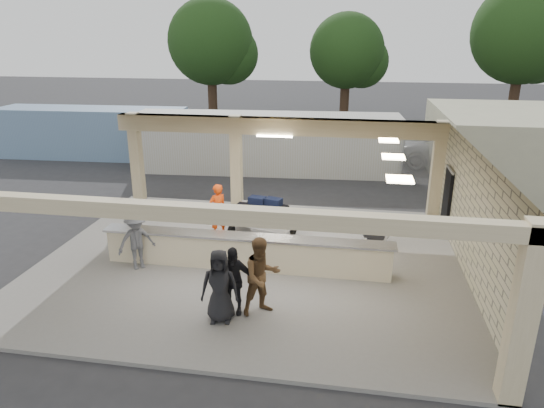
% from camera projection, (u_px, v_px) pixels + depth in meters
% --- Properties ---
extents(ground, '(120.00, 120.00, 0.00)m').
position_uv_depth(ground, '(250.00, 263.00, 14.20)').
color(ground, '#2A2A2D').
rests_on(ground, ground).
extents(pavilion, '(12.01, 10.00, 3.55)m').
position_uv_depth(pavilion, '(261.00, 213.00, 14.34)').
color(pavilion, slate).
rests_on(pavilion, ground).
extents(baggage_counter, '(8.20, 0.58, 0.98)m').
position_uv_depth(baggage_counter, '(246.00, 252.00, 13.54)').
color(baggage_counter, beige).
rests_on(baggage_counter, pavilion).
extents(luggage_cart, '(2.53, 1.95, 1.30)m').
position_uv_depth(luggage_cart, '(262.00, 215.00, 15.72)').
color(luggage_cart, silver).
rests_on(luggage_cart, pavilion).
extents(drum_fan, '(0.89, 0.63, 0.95)m').
position_uv_depth(drum_fan, '(376.00, 231.00, 14.91)').
color(drum_fan, silver).
rests_on(drum_fan, pavilion).
extents(baggage_handler, '(0.70, 0.71, 1.76)m').
position_uv_depth(baggage_handler, '(218.00, 210.00, 15.62)').
color(baggage_handler, '#FF460D').
rests_on(baggage_handler, pavilion).
extents(passenger_a, '(0.99, 0.86, 1.90)m').
position_uv_depth(passenger_a, '(262.00, 276.00, 11.19)').
color(passenger_a, brown).
rests_on(passenger_a, pavilion).
extents(passenger_b, '(1.02, 0.49, 1.68)m').
position_uv_depth(passenger_b, '(233.00, 280.00, 11.24)').
color(passenger_b, black).
rests_on(passenger_b, pavilion).
extents(passenger_c, '(1.07, 0.96, 1.65)m').
position_uv_depth(passenger_c, '(137.00, 241.00, 13.43)').
color(passenger_c, '#535459').
rests_on(passenger_c, pavilion).
extents(passenger_d, '(0.89, 0.45, 1.75)m').
position_uv_depth(passenger_d, '(220.00, 286.00, 10.91)').
color(passenger_d, black).
rests_on(passenger_d, pavilion).
extents(car_white_a, '(5.74, 3.02, 1.59)m').
position_uv_depth(car_white_a, '(457.00, 151.00, 24.43)').
color(car_white_a, silver).
rests_on(car_white_a, ground).
extents(car_dark, '(4.77, 3.35, 1.51)m').
position_uv_depth(car_dark, '(381.00, 136.00, 28.11)').
color(car_dark, black).
rests_on(car_dark, ground).
extents(container_white, '(12.87, 3.31, 2.76)m').
position_uv_depth(container_white, '(266.00, 143.00, 23.45)').
color(container_white, '#B9B8B4').
rests_on(container_white, ground).
extents(container_blue, '(10.21, 2.86, 2.63)m').
position_uv_depth(container_blue, '(92.00, 133.00, 26.27)').
color(container_blue, '#6889A6').
rests_on(container_blue, ground).
extents(tree_left, '(6.60, 6.30, 9.00)m').
position_uv_depth(tree_left, '(215.00, 45.00, 36.05)').
color(tree_left, '#382619').
rests_on(tree_left, ground).
extents(tree_mid, '(6.00, 5.60, 8.00)m').
position_uv_depth(tree_mid, '(351.00, 54.00, 36.55)').
color(tree_mid, '#382619').
rests_on(tree_mid, ground).
extents(tree_right, '(7.20, 7.00, 10.00)m').
position_uv_depth(tree_right, '(528.00, 37.00, 33.33)').
color(tree_right, '#382619').
rests_on(tree_right, ground).
extents(adjacent_building, '(6.00, 8.00, 3.20)m').
position_uv_depth(adjacent_building, '(505.00, 148.00, 21.50)').
color(adjacent_building, '#B7B492').
rests_on(adjacent_building, ground).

